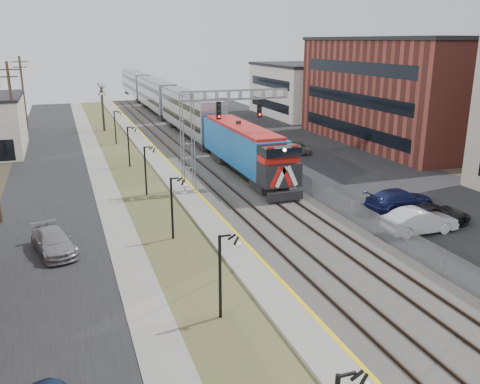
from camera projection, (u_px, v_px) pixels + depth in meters
name	position (u px, v px, depth m)	size (l,w,h in m)	color
street_west	(49.00, 182.00, 44.81)	(7.00, 120.00, 0.04)	black
sidewalk	(101.00, 177.00, 46.24)	(2.00, 120.00, 0.08)	gray
grass_median	(134.00, 174.00, 47.19)	(4.00, 120.00, 0.06)	#4A4F2A
platform	(166.00, 171.00, 48.12)	(2.00, 120.00, 0.24)	gray
ballast_bed	(217.00, 167.00, 49.72)	(8.00, 120.00, 0.20)	#595651
parking_lot	(325.00, 158.00, 53.56)	(16.00, 120.00, 0.04)	black
platform_edge	(175.00, 169.00, 48.37)	(0.24, 120.00, 0.01)	gold
track_near	(197.00, 167.00, 49.03)	(1.58, 120.00, 0.15)	#2D2119
track_far	(231.00, 164.00, 50.15)	(1.58, 120.00, 0.15)	#2D2119
train	(166.00, 102.00, 77.86)	(3.00, 85.85, 5.33)	#145CA7
signal_gantry	(208.00, 123.00, 40.93)	(9.00, 1.07, 8.15)	gray
lampposts	(171.00, 208.00, 31.53)	(0.14, 62.14, 4.00)	black
fence	(257.00, 157.00, 50.86)	(0.04, 120.00, 1.60)	gray
buildings_east	(466.00, 97.00, 52.76)	(16.00, 76.00, 15.00)	#AA9C89
bare_trees	(33.00, 144.00, 47.21)	(12.30, 42.30, 5.95)	#382D23
car_lot_b	(419.00, 221.00, 32.64)	(1.72, 4.92, 1.62)	silver
car_lot_c	(434.00, 215.00, 34.30)	(2.24, 4.86, 1.35)	black
car_lot_d	(400.00, 200.00, 37.04)	(2.19, 5.38, 1.56)	#151C4C
car_lot_e	(295.00, 150.00, 54.70)	(1.59, 3.96, 1.35)	gray
car_lot_f	(283.00, 146.00, 56.03)	(1.74, 4.98, 1.64)	#0B3B1C
car_street_b	(53.00, 242.00, 29.61)	(1.89, 4.65, 1.35)	gray
car_lot_g	(246.00, 136.00, 62.71)	(1.47, 4.21, 1.39)	slate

